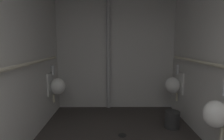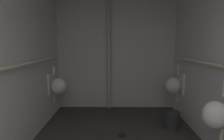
# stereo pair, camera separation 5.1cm
# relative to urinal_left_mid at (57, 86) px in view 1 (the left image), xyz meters

# --- Properties ---
(wall_left) EXTENTS (0.06, 4.16, 2.69)m
(wall_left) POSITION_rel_urinal_left_mid_xyz_m (-0.18, -1.42, 0.68)
(wall_left) COLOR silver
(wall_left) RESTS_ON ground
(wall_back) EXTENTS (2.79, 0.06, 2.69)m
(wall_back) POSITION_rel_urinal_left_mid_xyz_m (1.19, 0.63, 0.68)
(wall_back) COLOR silver
(wall_back) RESTS_ON ground
(urinal_left_mid) EXTENTS (0.32, 0.30, 0.76)m
(urinal_left_mid) POSITION_rel_urinal_left_mid_xyz_m (0.00, 0.00, 0.00)
(urinal_left_mid) COLOR white
(urinal_right_mid) EXTENTS (0.32, 0.30, 0.76)m
(urinal_right_mid) POSITION_rel_urinal_left_mid_xyz_m (2.38, -1.44, 0.00)
(urinal_right_mid) COLOR white
(urinal_right_far) EXTENTS (0.32, 0.30, 0.76)m
(urinal_right_far) POSITION_rel_urinal_left_mid_xyz_m (2.38, 0.08, 0.00)
(urinal_right_far) COLOR white
(supply_pipe_left) EXTENTS (0.06, 3.32, 0.06)m
(supply_pipe_left) POSITION_rel_urinal_left_mid_xyz_m (-0.09, -1.43, 0.56)
(supply_pipe_left) COLOR beige
(standpipe_back_wall) EXTENTS (0.09, 0.09, 2.64)m
(standpipe_back_wall) POSITION_rel_urinal_left_mid_xyz_m (1.02, 0.52, 0.68)
(standpipe_back_wall) COLOR #B2B2B2
(standpipe_back_wall) RESTS_ON ground
(floor_drain) EXTENTS (0.14, 0.14, 0.01)m
(floor_drain) POSITION_rel_urinal_left_mid_xyz_m (1.27, -0.73, -0.66)
(floor_drain) COLOR black
(floor_drain) RESTS_ON ground
(waste_bin) EXTENTS (0.26, 0.26, 0.30)m
(waste_bin) POSITION_rel_urinal_left_mid_xyz_m (2.19, -0.46, -0.52)
(waste_bin) COLOR #2D2D2D
(waste_bin) RESTS_ON ground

